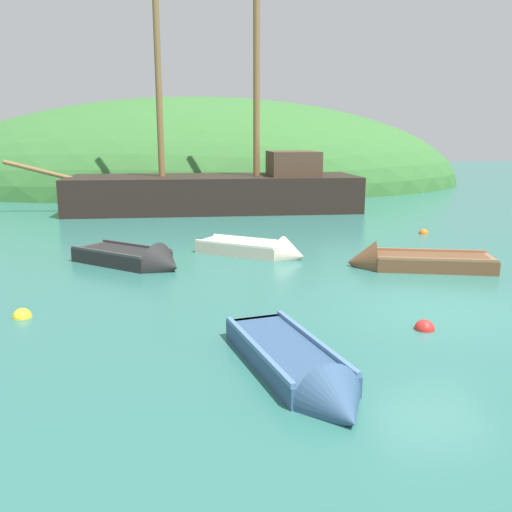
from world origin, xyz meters
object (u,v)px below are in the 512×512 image
at_px(rowboat_near_dock, 258,251).
at_px(buoy_yellow, 22,317).
at_px(sailing_ship, 218,198).
at_px(buoy_red, 424,329).
at_px(buoy_orange, 423,234).
at_px(rowboat_far, 408,264).
at_px(rowboat_outer_left, 136,261).
at_px(rowboat_portside, 301,372).

height_order(rowboat_near_dock, buoy_yellow, rowboat_near_dock).
distance_m(sailing_ship, buoy_red, 16.66).
distance_m(buoy_yellow, buoy_orange, 13.92).
bearing_deg(rowboat_far, rowboat_near_dock, -14.32).
bearing_deg(buoy_red, rowboat_outer_left, 134.14).
bearing_deg(rowboat_far, sailing_ship, -55.66).
xyz_separation_m(rowboat_near_dock, buoy_orange, (6.36, 2.77, -0.12)).
height_order(sailing_ship, buoy_yellow, sailing_ship).
height_order(rowboat_far, buoy_red, rowboat_far).
bearing_deg(buoy_orange, buoy_red, -114.38).
xyz_separation_m(rowboat_far, buoy_red, (-1.59, -4.48, -0.12)).
relative_size(sailing_ship, rowboat_far, 4.06).
relative_size(buoy_red, buoy_yellow, 1.01).
height_order(buoy_red, buoy_orange, buoy_red).
bearing_deg(rowboat_outer_left, rowboat_far, 29.93).
bearing_deg(sailing_ship, rowboat_portside, 91.11).
relative_size(rowboat_far, buoy_orange, 11.54).
bearing_deg(rowboat_outer_left, rowboat_portside, -28.76).
distance_m(rowboat_near_dock, rowboat_portside, 8.27).
distance_m(sailing_ship, buoy_yellow, 15.53).
distance_m(sailing_ship, buoy_orange, 9.90).
xyz_separation_m(rowboat_outer_left, buoy_orange, (9.79, 3.59, -0.13)).
xyz_separation_m(sailing_ship, rowboat_outer_left, (-2.92, -10.70, -0.47)).
bearing_deg(rowboat_portside, rowboat_far, 133.03).
bearing_deg(rowboat_far, rowboat_portside, 70.29).
distance_m(rowboat_near_dock, buoy_red, 6.90).
relative_size(rowboat_outer_left, buoy_yellow, 9.10).
height_order(rowboat_far, buoy_orange, rowboat_far).
xyz_separation_m(rowboat_near_dock, buoy_red, (2.13, -6.56, -0.12)).
distance_m(rowboat_near_dock, buoy_yellow, 7.19).
bearing_deg(rowboat_outer_left, buoy_yellow, -74.52).
xyz_separation_m(rowboat_portside, buoy_orange, (6.89, 11.02, -0.10)).
distance_m(rowboat_far, buoy_red, 4.75).
relative_size(sailing_ship, buoy_orange, 46.89).
relative_size(buoy_red, buoy_orange, 1.08).
distance_m(sailing_ship, rowboat_far, 12.70).
xyz_separation_m(rowboat_near_dock, rowboat_outer_left, (-3.43, -0.82, 0.02)).
height_order(rowboat_outer_left, buoy_orange, rowboat_outer_left).
xyz_separation_m(sailing_ship, rowboat_portside, (-0.02, -18.13, -0.51)).
relative_size(rowboat_far, rowboat_near_dock, 1.19).
bearing_deg(buoy_red, rowboat_far, 70.41).
height_order(sailing_ship, buoy_orange, sailing_ship).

